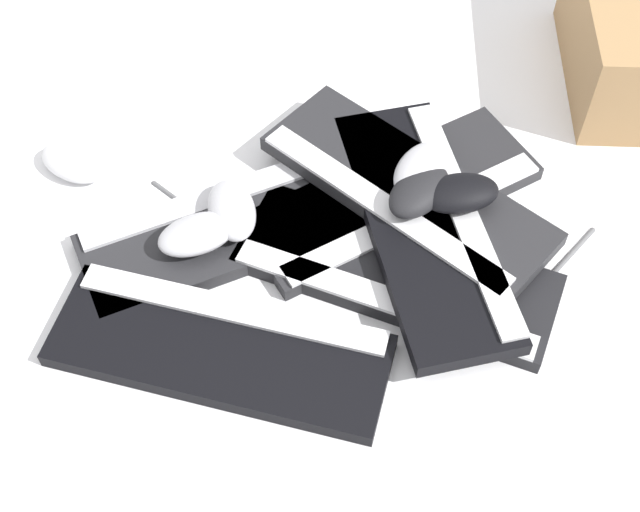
{
  "coord_description": "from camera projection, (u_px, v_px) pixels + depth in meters",
  "views": [
    {
      "loc": [
        0.58,
        0.39,
        1.02
      ],
      "look_at": [
        -0.04,
        0.02,
        0.03
      ],
      "focal_mm": 50.0,
      "sensor_mm": 36.0,
      "label": 1
    }
  ],
  "objects": [
    {
      "name": "keyboard_0",
      "position": [
        221.0,
        348.0,
        1.16
      ],
      "size": [
        0.26,
        0.46,
        0.03
      ],
      "color": "black",
      "rests_on": "ground"
    },
    {
      "name": "mouse_7",
      "position": [
        421.0,
        169.0,
        1.25
      ],
      "size": [
        0.11,
        0.07,
        0.04
      ],
      "primitive_type": "ellipsoid",
      "rotation": [
        0.0,
        0.0,
        3.13
      ],
      "color": "#B7B7BC",
      "rests_on": "keyboard_5"
    },
    {
      "name": "keyboard_4",
      "position": [
        426.0,
        225.0,
        1.24
      ],
      "size": [
        0.42,
        0.41,
        0.03
      ],
      "color": "black",
      "rests_on": "keyboard_1"
    },
    {
      "name": "cable_0",
      "position": [
        376.0,
        237.0,
        1.27
      ],
      "size": [
        0.27,
        0.61,
        0.01
      ],
      "color": "#59595B",
      "rests_on": "ground"
    },
    {
      "name": "ground_plane",
      "position": [
        292.0,
        279.0,
        1.24
      ],
      "size": [
        3.2,
        3.2,
        0.0
      ],
      "primitive_type": "plane",
      "color": "white"
    },
    {
      "name": "keyboard_5",
      "position": [
        406.0,
        190.0,
        1.27
      ],
      "size": [
        0.23,
        0.46,
        0.03
      ],
      "color": "#232326",
      "rests_on": "keyboard_2"
    },
    {
      "name": "mouse_2",
      "position": [
        460.0,
        193.0,
        1.22
      ],
      "size": [
        0.12,
        0.13,
        0.04
      ],
      "primitive_type": "ellipsoid",
      "rotation": [
        0.0,
        0.0,
        5.42
      ],
      "color": "black",
      "rests_on": "keyboard_4"
    },
    {
      "name": "mouse_3",
      "position": [
        197.0,
        234.0,
        1.22
      ],
      "size": [
        0.13,
        0.12,
        0.04
      ],
      "primitive_type": "ellipsoid",
      "rotation": [
        0.0,
        0.0,
        5.65
      ],
      "color": "#B7B7BC",
      "rests_on": "keyboard_3"
    },
    {
      "name": "keyboard_3",
      "position": [
        235.0,
        227.0,
        1.27
      ],
      "size": [
        0.45,
        0.38,
        0.03
      ],
      "color": "#232326",
      "rests_on": "ground"
    },
    {
      "name": "mouse_4",
      "position": [
        232.0,
        210.0,
        1.24
      ],
      "size": [
        0.12,
        0.12,
        0.04
      ],
      "primitive_type": "ellipsoid",
      "rotation": [
        0.0,
        0.0,
        3.92
      ],
      "color": "#B7B7BC",
      "rests_on": "keyboard_3"
    },
    {
      "name": "mouse_0",
      "position": [
        73.0,
        162.0,
        1.34
      ],
      "size": [
        0.07,
        0.11,
        0.04
      ],
      "primitive_type": "ellipsoid",
      "rotation": [
        0.0,
        0.0,
        1.56
      ],
      "color": "silver",
      "rests_on": "ground"
    },
    {
      "name": "cardboard_box",
      "position": [
        635.0,
        38.0,
        1.41
      ],
      "size": [
        0.37,
        0.32,
        0.16
      ],
      "primitive_type": "cube",
      "rotation": [
        0.0,
        0.0,
        3.63
      ],
      "color": "#9E774C",
      "rests_on": "ground"
    },
    {
      "name": "keyboard_1",
      "position": [
        396.0,
        274.0,
        1.23
      ],
      "size": [
        0.21,
        0.46,
        0.03
      ],
      "color": "black",
      "rests_on": "ground"
    },
    {
      "name": "keyboard_2",
      "position": [
        393.0,
        198.0,
        1.3
      ],
      "size": [
        0.46,
        0.35,
        0.03
      ],
      "color": "#232326",
      "rests_on": "ground"
    },
    {
      "name": "mouse_1",
      "position": [
        419.0,
        191.0,
        1.23
      ],
      "size": [
        0.12,
        0.08,
        0.04
      ],
      "primitive_type": "ellipsoid",
      "rotation": [
        0.0,
        0.0,
        6.13
      ],
      "color": "black",
      "rests_on": "keyboard_5"
    }
  ]
}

